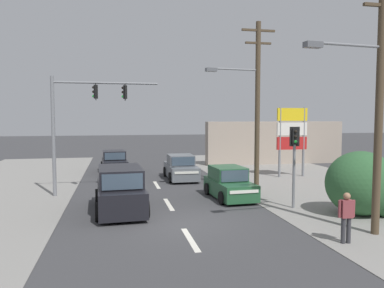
{
  "coord_description": "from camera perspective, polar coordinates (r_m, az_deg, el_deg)",
  "views": [
    {
      "loc": [
        -2.35,
        -13.67,
        3.97
      ],
      "look_at": [
        1.29,
        4.0,
        2.68
      ],
      "focal_mm": 35.0,
      "sensor_mm": 36.0,
      "label": 1
    }
  ],
  "objects": [
    {
      "name": "ground_plane",
      "position": [
        14.42,
        -1.86,
        -11.88
      ],
      "size": [
        140.0,
        140.0,
        0.0
      ],
      "primitive_type": "plane",
      "color": "#3A3A3D"
    },
    {
      "name": "lane_dash_near",
      "position": [
        12.55,
        -0.25,
        -14.33
      ],
      "size": [
        0.2,
        2.4,
        0.01
      ],
      "primitive_type": "cube",
      "color": "silver",
      "rests_on": "ground"
    },
    {
      "name": "lane_dash_mid",
      "position": [
        17.29,
        -3.58,
        -9.16
      ],
      "size": [
        0.2,
        2.4,
        0.01
      ],
      "primitive_type": "cube",
      "color": "silver",
      "rests_on": "ground"
    },
    {
      "name": "lane_dash_far",
      "position": [
        22.15,
        -5.41,
        -6.22
      ],
      "size": [
        0.2,
        2.4,
        0.01
      ],
      "primitive_type": "cube",
      "color": "silver",
      "rests_on": "ground"
    },
    {
      "name": "kerb_right_verge",
      "position": [
        19.75,
        23.98,
        -7.81
      ],
      "size": [
        10.0,
        44.0,
        0.02
      ],
      "primitive_type": "cube",
      "color": "gray",
      "rests_on": "ground"
    },
    {
      "name": "utility_pole_foreground_right",
      "position": [
        13.81,
        26.24,
        6.72
      ],
      "size": [
        3.78,
        0.54,
        8.7
      ],
      "color": "#4C3D2B",
      "rests_on": "ground"
    },
    {
      "name": "utility_pole_midground_right",
      "position": [
        19.98,
        9.58,
        6.46
      ],
      "size": [
        3.78,
        0.55,
        8.91
      ],
      "color": "#4C3D2B",
      "rests_on": "ground"
    },
    {
      "name": "traffic_signal_mast",
      "position": [
        19.64,
        -16.68,
        4.45
      ],
      "size": [
        5.29,
        0.46,
        6.0
      ],
      "color": "slate",
      "rests_on": "ground"
    },
    {
      "name": "pedestal_signal_right_kerb",
      "position": [
        16.74,
        15.33,
        -1.37
      ],
      "size": [
        0.44,
        0.29,
        3.56
      ],
      "color": "slate",
      "rests_on": "ground"
    },
    {
      "name": "shopping_plaza_sign",
      "position": [
        25.59,
        14.99,
        1.76
      ],
      "size": [
        2.1,
        0.16,
        4.6
      ],
      "color": "slate",
      "rests_on": "ground"
    },
    {
      "name": "roadside_bush",
      "position": [
        16.7,
        24.81,
        -5.73
      ],
      "size": [
        2.98,
        2.55,
        2.61
      ],
      "color": "#2D5B33",
      "rests_on": "ground"
    },
    {
      "name": "shopfront_wall_far",
      "position": [
        32.61,
        12.54,
        0.2
      ],
      "size": [
        12.0,
        1.0,
        3.6
      ],
      "primitive_type": "cube",
      "color": "#A39384",
      "rests_on": "ground"
    },
    {
      "name": "sedan_crossing_left",
      "position": [
        24.08,
        -1.73,
        -3.69
      ],
      "size": [
        1.92,
        4.25,
        1.56
      ],
      "color": "slate",
      "rests_on": "ground"
    },
    {
      "name": "hatchback_oncoming_mid",
      "position": [
        18.55,
        5.68,
        -6.06
      ],
      "size": [
        1.93,
        3.71,
        1.53
      ],
      "color": "#235633",
      "rests_on": "ground"
    },
    {
      "name": "sedan_receding_far",
      "position": [
        27.72,
        -11.75,
        -2.74
      ],
      "size": [
        2.04,
        4.31,
        1.56
      ],
      "color": "black",
      "rests_on": "ground"
    },
    {
      "name": "suv_oncoming_near",
      "position": [
        16.17,
        -10.88,
        -6.98
      ],
      "size": [
        2.22,
        4.61,
        1.9
      ],
      "color": "black",
      "rests_on": "ground"
    },
    {
      "name": "pedestrian_at_kerb",
      "position": [
        12.82,
        22.46,
        -9.95
      ],
      "size": [
        0.56,
        0.24,
        1.63
      ],
      "color": "#333338",
      "rests_on": "ground"
    }
  ]
}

